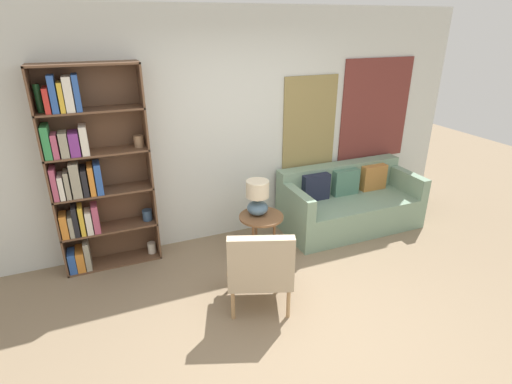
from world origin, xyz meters
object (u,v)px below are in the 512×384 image
object	(u,v)px
side_table	(261,220)
table_lamp	(258,197)
bookshelf	(88,174)
couch	(348,203)
armchair	(260,267)

from	to	relation	value
side_table	table_lamp	size ratio (longest dim) A/B	1.26
bookshelf	table_lamp	bearing A→B (deg)	-15.07
bookshelf	couch	bearing A→B (deg)	-4.63
bookshelf	armchair	xyz separation A→B (m)	(1.34, -1.38, -0.61)
armchair	side_table	bearing A→B (deg)	66.06
couch	side_table	distance (m)	1.40
couch	table_lamp	world-z (taller)	table_lamp
bookshelf	armchair	bearing A→B (deg)	-45.89
couch	side_table	size ratio (longest dim) A/B	3.50
armchair	table_lamp	world-z (taller)	table_lamp
armchair	side_table	size ratio (longest dim) A/B	1.64
table_lamp	bookshelf	bearing A→B (deg)	164.93
couch	side_table	world-z (taller)	couch
table_lamp	couch	bearing A→B (deg)	8.50
bookshelf	armchair	size ratio (longest dim) A/B	2.60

